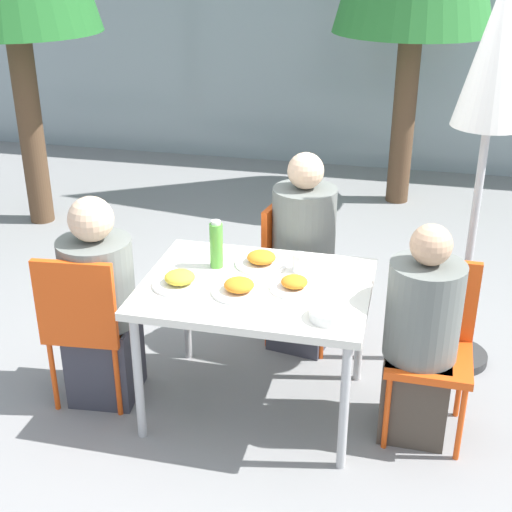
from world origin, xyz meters
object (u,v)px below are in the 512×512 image
object	(u,v)px
person_left	(100,308)
bottle	(216,245)
chair_right	(431,335)
salad_bowl	(330,314)
drinking_cup	(299,262)
person_far	(303,259)
chair_far	(293,261)
person_right	(420,341)
chair_left	(86,318)
closed_umbrella	(494,75)

from	to	relation	value
person_left	bottle	bearing A→B (deg)	16.01
chair_right	salad_bowl	xyz separation A→B (m)	(-0.46, -0.32, 0.24)
chair_right	drinking_cup	xyz separation A→B (m)	(-0.68, 0.12, 0.26)
person_far	drinking_cup	distance (m)	0.53
person_far	bottle	distance (m)	0.70
chair_far	bottle	bearing A→B (deg)	-15.89
chair_far	drinking_cup	world-z (taller)	chair_far
drinking_cup	chair_right	bearing A→B (deg)	-10.42
chair_far	person_right	bearing A→B (deg)	55.01
chair_right	salad_bowl	bearing A→B (deg)	35.80
chair_right	person_right	distance (m)	0.10
drinking_cup	chair_far	bearing A→B (deg)	103.05
person_far	salad_bowl	xyz separation A→B (m)	(0.28, -0.93, 0.19)
chair_left	bottle	bearing A→B (deg)	21.37
chair_far	closed_umbrella	world-z (taller)	closed_umbrella
chair_right	chair_far	bearing A→B (deg)	-39.00
drinking_cup	bottle	bearing A→B (deg)	-173.91
chair_left	person_right	xyz separation A→B (m)	(1.65, 0.14, 0.01)
person_left	bottle	world-z (taller)	person_left
person_right	person_far	world-z (taller)	person_far
person_right	chair_far	xyz separation A→B (m)	(-0.75, 0.75, -0.01)
chair_left	chair_far	bearing A→B (deg)	39.84
person_right	person_far	xyz separation A→B (m)	(-0.68, 0.69, 0.04)
person_right	salad_bowl	distance (m)	0.52
person_left	salad_bowl	bearing A→B (deg)	-13.77
salad_bowl	chair_far	bearing A→B (deg)	109.21
chair_left	person_right	bearing A→B (deg)	-0.25
chair_left	person_left	size ratio (longest dim) A/B	0.77
chair_left	chair_far	world-z (taller)	same
closed_umbrella	salad_bowl	distance (m)	1.45
chair_far	salad_bowl	distance (m)	1.08
person_right	closed_umbrella	bearing A→B (deg)	-107.14
chair_far	drinking_cup	size ratio (longest dim) A/B	9.16
chair_left	person_far	world-z (taller)	person_far
chair_left	person_far	size ratio (longest dim) A/B	0.73
person_left	drinking_cup	bearing A→B (deg)	9.80
chair_right	chair_far	xyz separation A→B (m)	(-0.80, 0.67, 0.00)
person_right	bottle	distance (m)	1.10
person_right	closed_umbrella	distance (m)	1.35
closed_umbrella	bottle	bearing A→B (deg)	-156.89
bottle	drinking_cup	world-z (taller)	bottle
chair_far	salad_bowl	xyz separation A→B (m)	(0.35, -0.99, 0.24)
closed_umbrella	person_far	bearing A→B (deg)	-179.27
chair_left	person_right	size ratio (longest dim) A/B	0.78
bottle	drinking_cup	distance (m)	0.43
person_left	bottle	xyz separation A→B (m)	(0.56, 0.22, 0.32)
chair_left	person_far	distance (m)	1.28
chair_left	person_right	world-z (taller)	person_right
chair_far	person_far	size ratio (longest dim) A/B	0.73
chair_left	chair_right	distance (m)	1.71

